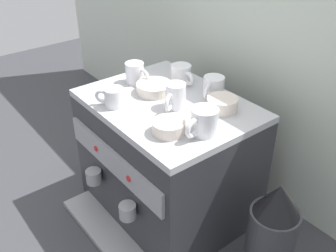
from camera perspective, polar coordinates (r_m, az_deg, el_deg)
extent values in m
plane|color=#38383D|center=(1.59, 0.00, -11.35)|extent=(4.00, 4.00, 0.00)
cube|color=silver|center=(1.54, 11.20, 8.62)|extent=(2.80, 0.03, 0.99)
cube|color=#2D2D33|center=(1.44, 0.00, -5.00)|extent=(0.58, 0.44, 0.44)
cube|color=#B7B7BC|center=(1.32, 0.00, 3.05)|extent=(0.58, 0.44, 0.02)
cube|color=#939399|center=(1.29, -7.96, -5.22)|extent=(0.53, 0.01, 0.09)
cylinder|color=red|center=(1.36, -10.43, -3.26)|extent=(0.02, 0.01, 0.02)
cylinder|color=red|center=(1.22, -5.74, -7.64)|extent=(0.02, 0.01, 0.02)
cube|color=#939399|center=(1.48, -8.57, -15.30)|extent=(0.49, 0.12, 0.02)
cylinder|color=#939399|center=(1.43, -10.74, -7.22)|extent=(0.06, 0.06, 0.05)
cylinder|color=#939399|center=(1.28, -5.89, -12.22)|extent=(0.06, 0.06, 0.05)
cylinder|color=white|center=(1.13, 5.32, 0.72)|extent=(0.08, 0.08, 0.08)
torus|color=white|center=(1.10, 3.62, -0.35)|extent=(0.02, 0.06, 0.06)
cylinder|color=white|center=(1.44, 1.87, 7.59)|extent=(0.08, 0.08, 0.07)
torus|color=white|center=(1.40, 3.04, 6.91)|extent=(0.05, 0.02, 0.05)
cylinder|color=white|center=(1.26, 0.95, 4.39)|extent=(0.07, 0.07, 0.08)
torus|color=white|center=(1.23, 0.17, 3.45)|extent=(0.04, 0.06, 0.06)
cylinder|color=white|center=(1.44, -4.79, 7.75)|extent=(0.07, 0.07, 0.08)
torus|color=white|center=(1.41, -3.55, 7.21)|extent=(0.06, 0.02, 0.05)
cylinder|color=white|center=(1.35, 6.65, 5.78)|extent=(0.07, 0.07, 0.07)
torus|color=white|center=(1.31, 5.80, 5.00)|extent=(0.03, 0.05, 0.05)
cylinder|color=white|center=(1.29, -7.82, 4.14)|extent=(0.06, 0.06, 0.06)
torus|color=white|center=(1.30, -9.61, 4.30)|extent=(0.04, 0.04, 0.05)
cylinder|color=beige|center=(1.27, 7.89, 3.22)|extent=(0.10, 0.10, 0.04)
cylinder|color=beige|center=(1.28, 7.83, 2.59)|extent=(0.06, 0.06, 0.01)
cylinder|color=beige|center=(1.37, -2.01, 5.55)|extent=(0.12, 0.12, 0.03)
cylinder|color=beige|center=(1.38, -2.00, 5.06)|extent=(0.07, 0.07, 0.01)
cylinder|color=beige|center=(1.14, 0.09, -0.16)|extent=(0.10, 0.10, 0.04)
cylinder|color=beige|center=(1.15, 0.09, -0.76)|extent=(0.05, 0.05, 0.01)
cylinder|color=#333338|center=(1.29, 14.48, -16.60)|extent=(0.15, 0.15, 0.28)
cone|color=black|center=(1.16, 15.74, -10.28)|extent=(0.13, 0.13, 0.10)
cylinder|color=#B7B7BC|center=(1.82, -9.50, -3.04)|extent=(0.08, 0.08, 0.12)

